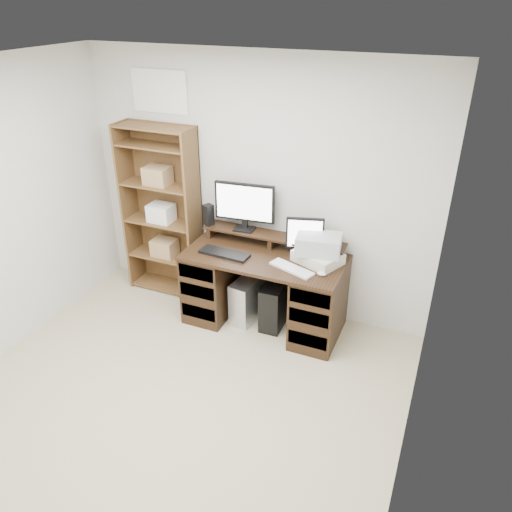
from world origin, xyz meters
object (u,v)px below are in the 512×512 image
Objects in this scene: desk at (265,289)px; tower_silver at (249,298)px; monitor_wide at (245,204)px; tower_black at (276,303)px; bookshelf at (162,210)px; monitor_small at (305,235)px; printer at (318,257)px.

desk reaches higher than tower_silver.
monitor_wide is 1.32× the size of tower_silver.
tower_silver is 0.28m from tower_black.
monitor_small is at bearing -2.47° from bookshelf.
monitor_small is at bearing -13.30° from monitor_wide.
printer is at bearing -17.27° from monitor_wide.
tower_silver is at bearing -176.12° from tower_black.
printer is (0.79, -0.16, -0.33)m from monitor_wide.
tower_silver is at bearing -64.94° from monitor_wide.
monitor_small is 0.94× the size of printer.
tower_black is at bearing -171.41° from monitor_small.
monitor_wide is at bearing -168.71° from printer.
monitor_small reaches higher than desk.
monitor_wide is at bearing 156.44° from monitor_small.
tower_black is at bearing -7.34° from bookshelf.
monitor_wide is 1.56× the size of monitor_small.
desk is at bearing -159.81° from tower_black.
printer is 1.73m from bookshelf.
monitor_small is 0.90m from tower_silver.
bookshelf reaches higher than desk.
printer reaches higher than desk.
monitor_wide is 1.01m from tower_black.
monitor_wide is at bearing 143.25° from desk.
tower_black is at bearing 21.49° from desk.
printer is at bearing 8.11° from desk.
monitor_small is at bearing 23.78° from desk.
bookshelf is (-1.23, 0.21, 0.53)m from desk.
printer is 0.90× the size of tower_silver.
desk is 0.83× the size of bookshelf.
tower_black is 1.51m from bookshelf.
bookshelf is (-0.93, -0.01, -0.21)m from monitor_wide.
printer is 0.88m from tower_silver.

